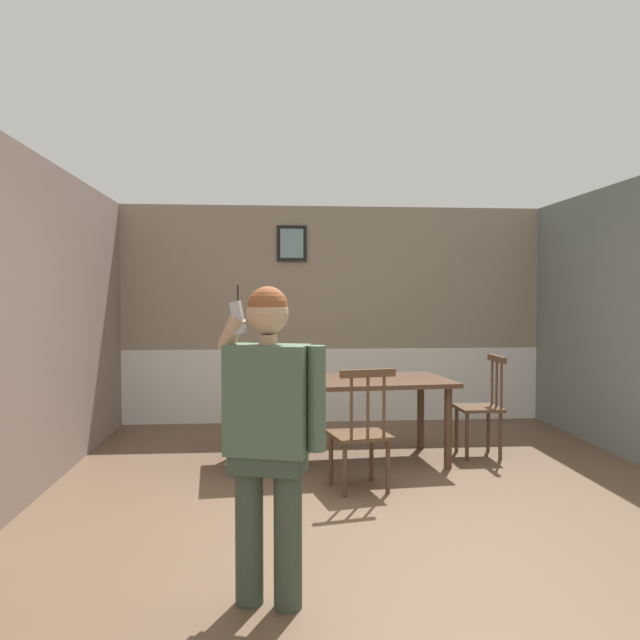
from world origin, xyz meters
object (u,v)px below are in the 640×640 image
chair_by_doorway (482,406)px  dining_table (338,388)px  chair_near_window (361,432)px  person_figure (269,426)px

chair_by_doorway → dining_table: bearing=94.6°
chair_near_window → chair_by_doorway: (1.32, 0.98, 0.01)m
dining_table → chair_near_window: size_ratio=2.17×
dining_table → person_figure: bearing=-103.5°
chair_near_window → person_figure: (-0.72, -1.79, 0.43)m
dining_table → person_figure: (-0.64, -2.65, 0.21)m
dining_table → chair_near_window: bearing=-84.6°
dining_table → chair_near_window: chair_near_window is taller
chair_near_window → chair_by_doorway: chair_near_window is taller
chair_by_doorway → person_figure: person_figure is taller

